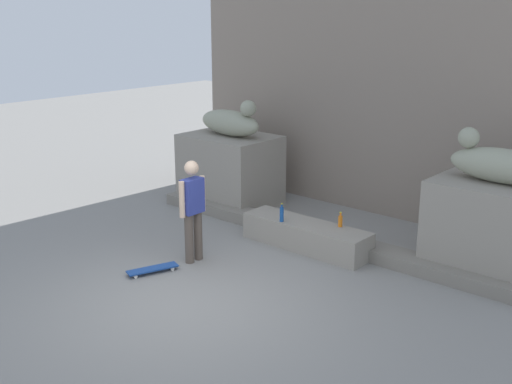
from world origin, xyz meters
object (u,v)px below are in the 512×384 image
at_px(skateboard, 153,269).
at_px(bottle_orange, 340,221).
at_px(skater, 193,207).
at_px(statue_reclining_left, 231,122).
at_px(statue_reclining_right, 500,164).
at_px(bottle_blue, 282,214).

xyz_separation_m(skateboard, bottle_orange, (1.70, 2.63, 0.49)).
height_order(skater, skateboard, skater).
xyz_separation_m(statue_reclining_left, skater, (1.72, -2.73, -0.80)).
bearing_deg(skateboard, statue_reclining_right, -28.72).
bearing_deg(statue_reclining_right, bottle_orange, 20.79).
distance_m(skater, skateboard, 1.16).
distance_m(statue_reclining_left, skater, 3.33).
height_order(skateboard, bottle_orange, bottle_orange).
bearing_deg(bottle_orange, statue_reclining_right, 21.56).
xyz_separation_m(statue_reclining_right, skater, (-3.78, -2.73, -0.80)).
distance_m(statue_reclining_left, bottle_orange, 3.60).
bearing_deg(skater, statue_reclining_left, 31.54).
relative_size(statue_reclining_left, statue_reclining_right, 1.02).
height_order(skater, bottle_orange, skater).
bearing_deg(statue_reclining_left, bottle_orange, -10.17).
distance_m(statue_reclining_right, skater, 4.73).
relative_size(statue_reclining_right, bottle_orange, 6.27).
distance_m(statue_reclining_right, skateboard, 5.50).
bearing_deg(bottle_orange, bottle_blue, -154.24).
xyz_separation_m(statue_reclining_left, bottle_blue, (2.40, -1.30, -1.13)).
relative_size(skater, skateboard, 2.03).
bearing_deg(bottle_blue, statue_reclining_left, 151.45).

